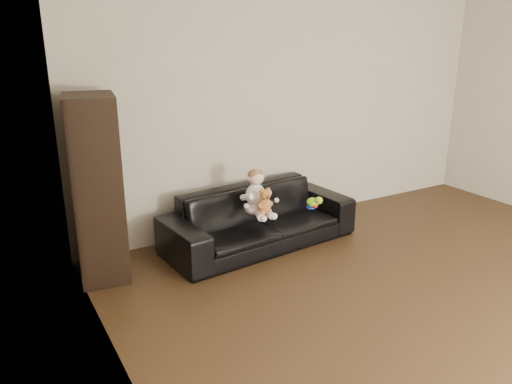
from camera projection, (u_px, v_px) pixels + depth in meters
wall_back at (299, 103)px, 5.40m from camera, size 5.00×0.00×5.00m
wall_left at (169, 231)px, 1.95m from camera, size 0.00×5.50×5.50m
sofa at (259, 218)px, 4.93m from camera, size 1.99×0.93×0.56m
cabinet at (97, 190)px, 4.15m from camera, size 0.48×0.60×1.57m
shelf_item at (96, 148)px, 4.05m from camera, size 0.22×0.28×0.28m
baby at (257, 195)px, 4.71m from camera, size 0.32×0.39×0.44m
teddy_bear at (265, 201)px, 4.61m from camera, size 0.15×0.15×0.25m
toy_green at (313, 202)px, 4.96m from camera, size 0.16×0.17×0.09m
toy_rattle at (315, 205)px, 4.92m from camera, size 0.06×0.06×0.06m
toy_blue_disc at (311, 207)px, 4.94m from camera, size 0.11×0.11×0.01m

